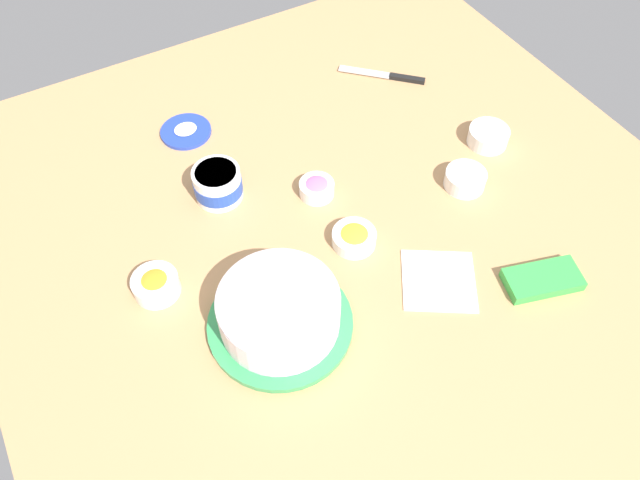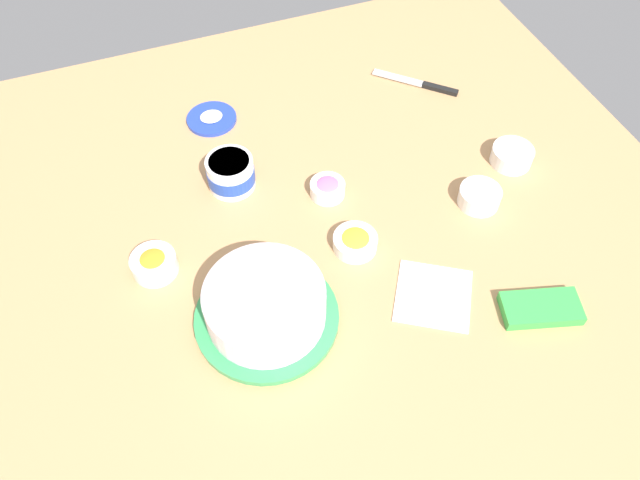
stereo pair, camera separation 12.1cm
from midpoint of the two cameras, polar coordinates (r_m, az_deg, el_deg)
The scene contains 12 objects.
ground_plane at distance 1.40m, azimuth 4.81°, elevation 1.97°, with size 1.54×1.54×0.00m, color tan.
frosted_cake at distance 1.20m, azimuth -2.14°, elevation -6.17°, with size 0.29×0.29×0.11m.
frosting_tub at distance 1.43m, azimuth -5.78°, elevation 6.01°, with size 0.11×0.11×0.08m.
frosting_tub_lid at distance 1.62m, azimuth -7.76°, elevation 10.84°, with size 0.13×0.13×0.02m.
spreading_knife at distance 1.74m, azimuth 11.41°, elevation 13.69°, with size 0.18×0.18×0.01m.
sprinkle_bowl_pink at distance 1.42m, azimuth 3.14°, elevation 4.64°, with size 0.08×0.08×0.04m.
sprinkle_bowl_green at distance 1.46m, azimuth 16.71°, elevation 3.72°, with size 0.09×0.09×0.04m.
sprinkle_bowl_yellow at distance 1.33m, azimuth 5.85°, elevation -0.31°, with size 0.10×0.10×0.04m.
sprinkle_bowl_blue at distance 1.58m, azimuth 19.29°, elevation 7.19°, with size 0.10×0.10×0.04m.
sprinkle_bowl_orange at distance 1.32m, azimuth -12.43°, elevation -2.26°, with size 0.10×0.10×0.04m.
candy_box_lower at distance 1.34m, azimuth 22.05°, elevation -5.98°, with size 0.16×0.08×0.02m, color green.
paper_napkin at distance 1.30m, azimuth 12.99°, elevation -5.11°, with size 0.15×0.15×0.01m, color white.
Camera 2 is at (-0.37, -0.81, 1.08)m, focal length 34.99 mm.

